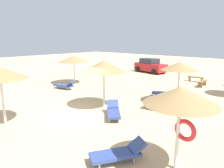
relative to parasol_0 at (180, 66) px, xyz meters
name	(u,v)px	position (x,y,z in m)	size (l,w,h in m)	color
ground_plane	(76,114)	(-3.37, -5.51, -2.41)	(80.00, 80.00, 0.00)	#D1B284
parasol_0	(180,66)	(0.00, 0.00, 0.00)	(2.30, 2.30, 2.68)	silver
parasol_1	(104,66)	(-3.07, -3.59, 0.08)	(2.66, 2.66, 2.84)	silver
parasol_2	(74,59)	(-9.77, -0.59, -0.12)	(2.78, 2.78, 2.59)	silver
parasol_4	(181,97)	(2.99, -6.52, -0.02)	(2.23, 2.23, 2.70)	silver
parasol_5	(0,73)	(-4.79, -8.72, 0.11)	(2.47, 2.47, 2.80)	silver
lounger_0	(166,93)	(-1.26, 0.89, -2.09)	(1.97, 1.36, 0.76)	#33478C
lounger_1	(113,111)	(-1.52, -4.47, -2.09)	(1.79, 1.80, 0.70)	#33478C
lounger_2	(65,85)	(-8.65, -2.48, -2.09)	(1.96, 1.02, 0.76)	#33478C
lounger_4	(119,153)	(1.39, -7.44, -2.09)	(1.52, 1.96, 0.69)	#33478C
lounger_6	(162,106)	(-0.01, -1.96, -2.09)	(1.94, 0.82, 0.73)	#33478C
bench_0	(196,78)	(-1.77, 7.76, -2.06)	(1.54, 0.62, 0.49)	brown
bench_2	(202,83)	(-0.57, 6.09, -2.06)	(0.47, 1.52, 0.49)	brown
parked_car	(150,66)	(-8.09, 9.74, -1.58)	(4.25, 2.58, 1.72)	#B21E23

